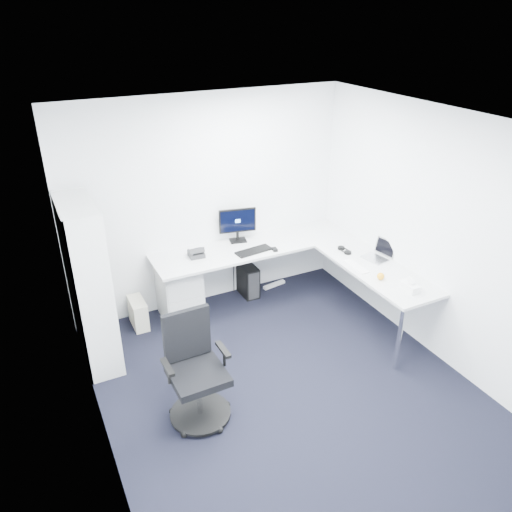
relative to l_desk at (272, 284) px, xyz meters
name	(u,v)px	position (x,y,z in m)	size (l,w,h in m)	color
ground	(288,390)	(-0.55, -1.40, -0.41)	(4.20, 4.20, 0.00)	black
ceiling	(298,127)	(-0.55, -1.40, 2.29)	(4.20, 4.20, 0.00)	white
wall_back	(208,203)	(-0.55, 0.70, 0.94)	(3.60, 0.02, 2.70)	white
wall_front	(476,435)	(-0.55, -3.50, 0.94)	(3.60, 0.02, 2.70)	white
wall_left	(90,327)	(-2.35, -1.40, 0.94)	(0.02, 4.20, 2.70)	white
wall_right	(440,239)	(1.25, -1.40, 0.94)	(0.02, 4.20, 2.70)	white
l_desk	(272,284)	(0.00, 0.00, 0.00)	(2.79, 1.56, 0.81)	silver
drawer_pedestal	(179,289)	(-1.08, 0.48, -0.04)	(0.48, 0.60, 0.74)	silver
bookshelf	(89,285)	(-2.17, 0.05, 0.52)	(0.36, 0.93, 1.85)	silver
task_chair	(198,373)	(-1.50, -1.35, 0.14)	(0.61, 0.61, 1.08)	black
black_pc_tower	(247,279)	(-0.09, 0.56, -0.19)	(0.20, 0.44, 0.43)	black
beige_pc_tower	(138,313)	(-1.62, 0.45, -0.23)	(0.17, 0.38, 0.36)	beige
power_strip	(274,285)	(0.34, 0.56, -0.39)	(0.35, 0.06, 0.04)	white
monitor	(238,225)	(-0.21, 0.56, 0.64)	(0.48, 0.15, 0.46)	black
black_keyboard	(254,251)	(-0.16, 0.19, 0.42)	(0.47, 0.17, 0.02)	black
mouse	(275,249)	(0.09, 0.10, 0.42)	(0.06, 0.09, 0.03)	black
desk_phone	(196,252)	(-0.85, 0.39, 0.47)	(0.18, 0.18, 0.13)	#272729
laptop	(376,251)	(1.06, -0.65, 0.51)	(0.30, 0.29, 0.21)	silver
white_keyboard	(356,266)	(0.74, -0.71, 0.41)	(0.11, 0.37, 0.01)	white
headphones	(344,249)	(0.86, -0.31, 0.43)	(0.13, 0.21, 0.05)	black
orange_fruit	(381,276)	(0.80, -1.08, 0.45)	(0.08, 0.08, 0.08)	orange
tissue_box	(410,287)	(0.93, -1.40, 0.45)	(0.12, 0.23, 0.08)	white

